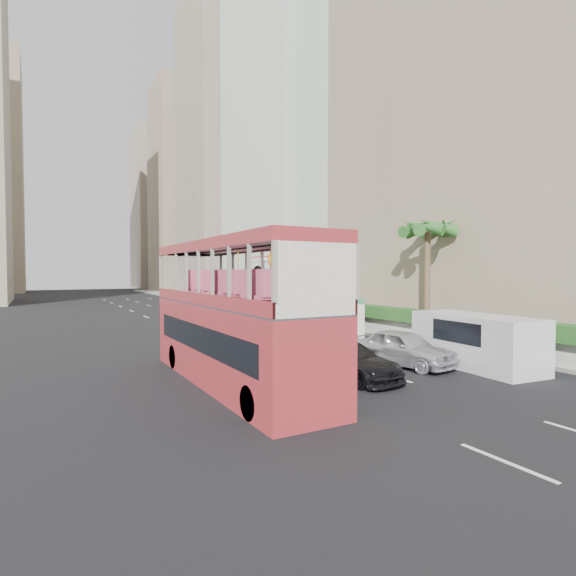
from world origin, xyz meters
TOP-DOWN VIEW (x-y plane):
  - ground_plane at (0.00, 0.00)m, footprint 200.00×200.00m
  - double_decker_bus at (-6.00, 0.00)m, footprint 2.50×11.00m
  - car_silver_lane_a at (-1.78, 5.77)m, footprint 2.67×5.11m
  - car_silver_lane_b at (1.42, -0.76)m, footprint 2.52×4.75m
  - car_black at (-2.02, -1.35)m, footprint 2.58×4.97m
  - van_asset at (1.05, 14.77)m, footprint 2.69×4.64m
  - minibus_near at (1.37, 8.96)m, footprint 1.94×5.78m
  - minibus_far at (4.21, 8.74)m, footprint 2.50×5.62m
  - panel_van_near at (3.87, -2.42)m, footprint 2.72×5.65m
  - panel_van_far at (4.01, 21.22)m, footprint 3.19×5.67m
  - sidewalk at (9.00, 25.00)m, footprint 6.00×120.00m
  - kerb_wall at (6.20, 14.00)m, footprint 0.30×44.00m
  - hedge at (6.20, 14.00)m, footprint 1.10×44.00m
  - palm_tree at (7.80, 4.00)m, footprint 0.36×0.36m
  - shell_station at (10.00, 23.00)m, footprint 6.50×8.00m
  - tower_stripe at (18.00, 34.00)m, footprint 16.00×18.00m
  - tower_mid at (18.00, 58.00)m, footprint 16.00×16.00m
  - tower_far_a at (17.00, 82.00)m, footprint 14.00×14.00m
  - tower_far_b at (17.00, 104.00)m, footprint 14.00×14.00m

SIDE VIEW (x-z plane):
  - ground_plane at x=0.00m, z-range 0.00..0.00m
  - car_silver_lane_a at x=-1.78m, z-range -0.80..0.80m
  - car_silver_lane_b at x=1.42m, z-range -0.77..0.77m
  - car_black at x=-2.02m, z-range -0.69..0.69m
  - van_asset at x=1.05m, z-range -0.61..0.61m
  - sidewalk at x=9.00m, z-range 0.00..0.18m
  - kerb_wall at x=6.20m, z-range 0.18..1.18m
  - panel_van_far at x=4.01m, z-range 0.00..2.14m
  - panel_van_near at x=3.87m, z-range 0.00..2.18m
  - minibus_far at x=4.21m, z-range 0.00..2.41m
  - minibus_near at x=1.37m, z-range 0.00..2.56m
  - hedge at x=6.20m, z-range 1.18..1.88m
  - double_decker_bus at x=-6.00m, z-range 0.00..5.06m
  - shell_station at x=10.00m, z-range 0.00..5.50m
  - palm_tree at x=7.80m, z-range 0.18..6.58m
  - tower_far_b at x=17.00m, z-range 0.00..40.00m
  - tower_far_a at x=17.00m, z-range 0.00..44.00m
  - tower_mid at x=18.00m, z-range 0.00..50.00m
  - tower_stripe at x=18.00m, z-range 0.00..58.00m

